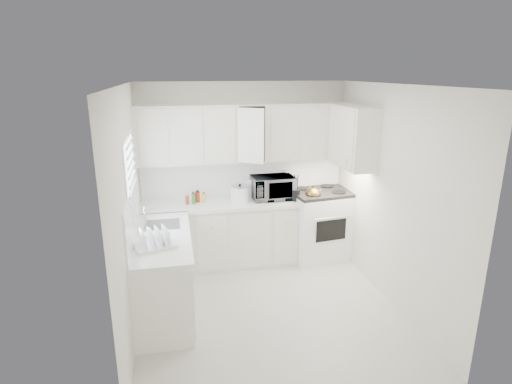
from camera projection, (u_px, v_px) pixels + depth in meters
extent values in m
plane|color=beige|center=(268.00, 308.00, 5.01)|extent=(3.20, 3.20, 0.00)
plane|color=white|center=(270.00, 85.00, 4.28)|extent=(3.20, 3.20, 0.00)
plane|color=silver|center=(244.00, 172.00, 6.15)|extent=(3.00, 0.00, 3.00)
plane|color=silver|center=(317.00, 269.00, 3.14)|extent=(3.00, 0.00, 3.00)
plane|color=silver|center=(129.00, 214.00, 4.36)|extent=(0.00, 3.20, 3.20)
plane|color=silver|center=(392.00, 197.00, 4.93)|extent=(0.00, 3.20, 3.20)
cube|color=white|center=(221.00, 204.00, 5.89)|extent=(2.24, 0.64, 0.05)
cube|color=white|center=(162.00, 238.00, 4.71)|extent=(0.64, 1.62, 0.05)
cube|color=white|center=(244.00, 177.00, 6.16)|extent=(2.98, 0.02, 0.55)
cube|color=white|center=(132.00, 214.00, 4.57)|extent=(0.02, 1.60, 0.55)
imported|color=gray|center=(273.00, 185.00, 6.00)|extent=(0.61, 0.36, 0.41)
cylinder|color=white|center=(251.00, 188.00, 6.09)|extent=(0.12, 0.12, 0.27)
cylinder|color=brown|center=(187.00, 197.00, 5.90)|extent=(0.06, 0.06, 0.13)
cylinder|color=#287828|center=(193.00, 199.00, 5.83)|extent=(0.06, 0.06, 0.13)
cylinder|color=red|center=(198.00, 197.00, 5.92)|extent=(0.06, 0.06, 0.13)
cylinder|color=gold|center=(204.00, 198.00, 5.85)|extent=(0.06, 0.06, 0.13)
cylinder|color=red|center=(284.00, 189.00, 6.20)|extent=(0.06, 0.06, 0.19)
cylinder|color=gold|center=(289.00, 190.00, 6.15)|extent=(0.06, 0.06, 0.19)
cylinder|color=#581C19|center=(291.00, 189.00, 6.22)|extent=(0.06, 0.06, 0.19)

